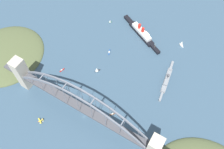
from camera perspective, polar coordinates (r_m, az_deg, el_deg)
The scene contains 12 objects.
ground_plane at distance 357.05m, azimuth -6.62°, elevation -9.91°, with size 1400.00×1400.00×0.00m, color #385166.
harbor_arch_bridge at distance 327.05m, azimuth -7.19°, elevation -7.72°, with size 275.93×16.81×75.76m.
headland_west_shore at distance 448.80m, azimuth -24.10°, elevation 4.19°, with size 125.16×132.43×19.18m.
ocean_liner at distance 438.43m, azimuth 6.98°, elevation 9.83°, with size 94.98×53.45×18.98m.
naval_cruiser at distance 389.16m, azimuth 12.86°, elevation -1.22°, with size 15.21×77.77×17.14m.
seaplane_taxiing_near_bridge at distance 364.79m, azimuth -16.60°, elevation -10.51°, with size 8.90×8.17×5.05m.
small_boat_0 at distance 436.52m, azimuth 16.21°, elevation 7.16°, with size 9.85×8.19×11.50m.
small_boat_1 at distance 457.36m, azimuth -0.47°, elevation 12.51°, with size 4.92×5.55×6.68m.
small_boat_2 at distance 399.84m, azimuth -11.79°, elevation 1.02°, with size 3.38×9.68×2.64m.
small_boat_3 at distance 388.24m, azimuth -3.63°, elevation 1.19°, with size 7.55×9.40×10.30m.
small_boat_4 at distance 412.80m, azimuth -0.67°, elevation 5.34°, with size 6.06×11.91×2.60m.
small_boat_5 at distance 355.52m, azimuth 0.16°, elevation -9.33°, with size 7.85×9.07×2.29m.
Camera 1 is at (103.64, -93.85, 328.54)m, focal length 38.53 mm.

